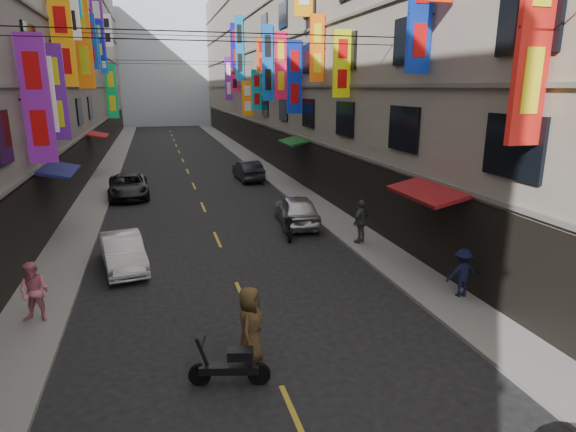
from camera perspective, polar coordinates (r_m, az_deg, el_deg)
sidewalk_left at (r=38.53m, az=-20.78°, el=4.67°), size 2.00×90.00×0.12m
sidewalk_right at (r=39.25m, az=-3.02°, el=5.80°), size 2.00×90.00×0.12m
building_row_right at (r=40.57m, az=5.57°, el=19.41°), size 10.14×90.00×19.00m
haze_block at (r=87.99m, az=-14.61°, el=17.62°), size 18.00×8.00×22.00m
shop_signage at (r=31.32m, az=-12.35°, el=19.79°), size 14.00×55.00×12.05m
street_awnings at (r=22.12m, az=-12.59°, el=5.97°), size 13.99×35.20×0.41m
overhead_cables at (r=26.05m, az=-10.95°, el=20.18°), size 14.00×38.04×1.24m
lane_markings at (r=35.49m, az=-11.48°, el=4.44°), size 0.12×80.20×0.01m
scooter_crossing at (r=11.09m, az=-6.81°, el=-17.29°), size 1.77×0.69×1.14m
scooter_far_right at (r=20.84m, az=0.03°, el=-1.43°), size 0.64×1.79×1.14m
car_left_mid at (r=18.29m, az=-18.96°, el=-4.06°), size 1.91×3.96×1.25m
car_left_far at (r=30.06m, az=-18.39°, el=3.39°), size 2.50×4.97×1.35m
car_right_mid at (r=22.79m, az=1.03°, el=0.74°), size 2.13×4.40×1.45m
car_right_far at (r=34.00m, az=-4.76°, el=5.41°), size 1.65×4.25×1.38m
pedestrian_lfar at (r=14.90m, az=-27.85°, el=-7.98°), size 0.95×0.77×1.70m
pedestrian_rnear at (r=15.69m, az=19.96°, el=-6.31°), size 1.01×0.56×1.52m
pedestrian_rfar at (r=19.93m, az=8.65°, el=-0.64°), size 1.21×1.10×1.81m
pedestrian_crossing at (r=11.58m, az=-4.54°, el=-12.82°), size 0.98×1.11×1.90m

